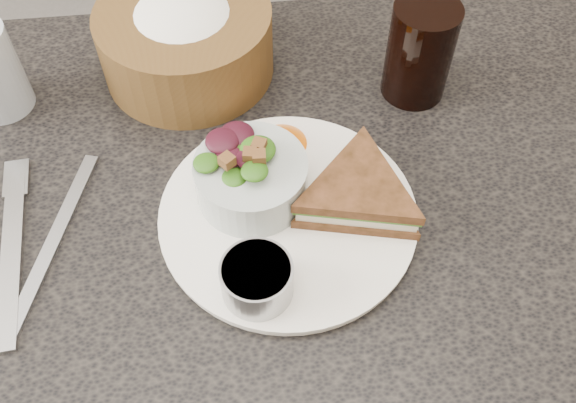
% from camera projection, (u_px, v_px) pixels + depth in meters
% --- Properties ---
extents(dining_table, '(1.00, 0.70, 0.75)m').
position_uv_depth(dining_table, '(252.00, 364.00, 0.95)').
color(dining_table, black).
rests_on(dining_table, floor).
extents(dinner_plate, '(0.26, 0.26, 0.01)m').
position_uv_depth(dinner_plate, '(288.00, 216.00, 0.65)').
color(dinner_plate, white).
rests_on(dinner_plate, dining_table).
extents(sandwich, '(0.17, 0.17, 0.04)m').
position_uv_depth(sandwich, '(358.00, 194.00, 0.63)').
color(sandwich, brown).
rests_on(sandwich, dinner_plate).
extents(salad_bowl, '(0.14, 0.14, 0.07)m').
position_uv_depth(salad_bowl, '(251.00, 173.00, 0.63)').
color(salad_bowl, '#A9B4AF').
rests_on(salad_bowl, dinner_plate).
extents(dressing_ramekin, '(0.07, 0.07, 0.04)m').
position_uv_depth(dressing_ramekin, '(257.00, 280.00, 0.57)').
color(dressing_ramekin, '#939597').
rests_on(dressing_ramekin, dinner_plate).
extents(orange_wedge, '(0.08, 0.08, 0.03)m').
position_uv_depth(orange_wedge, '(282.00, 136.00, 0.68)').
color(orange_wedge, orange).
rests_on(orange_wedge, dinner_plate).
extents(fork, '(0.04, 0.20, 0.01)m').
position_uv_depth(fork, '(11.00, 258.00, 0.62)').
color(fork, '#ABABAB').
rests_on(fork, dining_table).
extents(knife, '(0.07, 0.21, 0.00)m').
position_uv_depth(knife, '(54.00, 241.00, 0.63)').
color(knife, '#A4A6AA').
rests_on(knife, dining_table).
extents(bread_basket, '(0.26, 0.26, 0.11)m').
position_uv_depth(bread_basket, '(185.00, 31.00, 0.73)').
color(bread_basket, brown).
rests_on(bread_basket, dining_table).
extents(cola_glass, '(0.08, 0.08, 0.13)m').
position_uv_depth(cola_glass, '(421.00, 47.00, 0.71)').
color(cola_glass, black).
rests_on(cola_glass, dining_table).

